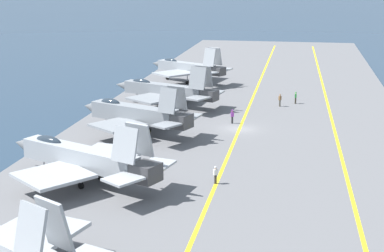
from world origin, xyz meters
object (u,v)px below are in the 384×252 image
(parked_jet_second, at_px, (82,158))
(parked_jet_third, at_px, (135,114))
(parked_jet_fourth, at_px, (166,90))
(parked_jet_fifth, at_px, (188,68))
(crew_green_vest, at_px, (296,97))
(crew_brown_vest, at_px, (280,100))
(crew_white_vest, at_px, (216,174))
(crew_purple_vest, at_px, (232,116))

(parked_jet_second, relative_size, parked_jet_third, 1.11)
(parked_jet_fourth, bearing_deg, parked_jet_fifth, 1.30)
(parked_jet_fourth, relative_size, crew_green_vest, 9.65)
(crew_green_vest, bearing_deg, crew_brown_vest, 136.28)
(parked_jet_fifth, bearing_deg, parked_jet_fourth, -178.70)
(crew_white_vest, height_order, crew_green_vest, crew_green_vest)
(parked_jet_third, bearing_deg, parked_jet_fifth, 0.56)
(parked_jet_second, height_order, crew_purple_vest, parked_jet_second)
(parked_jet_fifth, distance_m, crew_green_vest, 23.23)
(crew_purple_vest, relative_size, crew_brown_vest, 1.00)
(parked_jet_fourth, distance_m, crew_green_vest, 19.02)
(parked_jet_fourth, height_order, crew_green_vest, parked_jet_fourth)
(parked_jet_second, relative_size, crew_brown_vest, 9.56)
(crew_purple_vest, bearing_deg, crew_white_vest, -177.06)
(crew_white_vest, distance_m, crew_green_vest, 36.19)
(parked_jet_third, bearing_deg, crew_white_vest, -141.94)
(parked_jet_second, xyz_separation_m, parked_jet_fifth, (51.17, 0.21, 0.28))
(parked_jet_fifth, relative_size, crew_green_vest, 8.74)
(crew_purple_vest, relative_size, crew_white_vest, 1.08)
(parked_jet_fifth, bearing_deg, parked_jet_second, -179.77)
(crew_purple_vest, xyz_separation_m, crew_white_vest, (-22.27, -1.14, -0.07))
(crew_white_vest, bearing_deg, crew_purple_vest, 2.94)
(parked_jet_second, xyz_separation_m, parked_jet_fourth, (32.46, -0.22, -0.07))
(crew_purple_vest, distance_m, crew_green_vest, 15.40)
(parked_jet_second, distance_m, parked_jet_fifth, 51.18)
(parked_jet_fourth, height_order, crew_purple_vest, parked_jet_fourth)
(parked_jet_fourth, bearing_deg, parked_jet_third, 179.67)
(parked_jet_fifth, xyz_separation_m, crew_purple_vest, (-26.98, -10.99, -1.66))
(crew_green_vest, height_order, crew_brown_vest, crew_brown_vest)
(crew_white_vest, distance_m, crew_brown_vest, 33.59)
(parked_jet_second, bearing_deg, parked_jet_fourth, -0.38)
(crew_purple_vest, relative_size, crew_green_vest, 1.03)
(crew_white_vest, bearing_deg, parked_jet_fifth, 13.85)
(crew_brown_vest, bearing_deg, parked_jet_second, 155.14)
(parked_jet_third, distance_m, crew_brown_vest, 24.43)
(parked_jet_second, height_order, parked_jet_fifth, parked_jet_fifth)
(crew_purple_vest, xyz_separation_m, crew_brown_vest, (11.03, -5.54, -0.00))
(crew_green_vest, bearing_deg, parked_jet_fourth, 105.47)
(crew_green_vest, xyz_separation_m, crew_brown_vest, (-2.28, 2.18, 0.02))
(parked_jet_second, height_order, parked_jet_fourth, parked_jet_second)
(parked_jet_third, relative_size, crew_brown_vest, 8.64)
(crew_purple_vest, bearing_deg, crew_brown_vest, -26.65)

